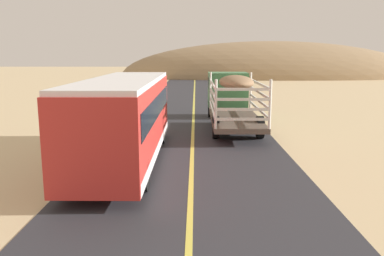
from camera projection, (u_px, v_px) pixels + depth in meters
The scene contains 3 objects.
livestock_truck at pixel (230, 93), 23.61m from camera, with size 2.53×9.70×3.02m.
bus at pixel (125, 118), 14.92m from camera, with size 2.54×10.00×3.21m.
distant_hill at pixel (270, 77), 68.65m from camera, with size 52.18×17.24×12.38m, color #997C5A.
Camera 1 is at (0.14, -3.37, 4.16)m, focal length 36.92 mm.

